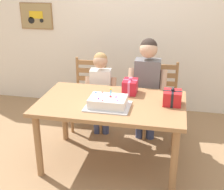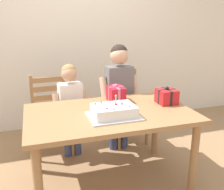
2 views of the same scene
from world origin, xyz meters
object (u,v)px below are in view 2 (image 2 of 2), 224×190
object	(u,v)px
chair_left	(51,114)
chair_right	(126,106)
child_younger	(71,102)
gift_box_red_large	(167,96)
gift_box_beside_cake	(116,94)
birthday_cake	(114,111)
child_older	(119,88)
dining_table	(110,121)

from	to	relation	value
chair_left	chair_right	xyz separation A→B (m)	(0.94, -0.00, 0.00)
child_younger	chair_left	bearing A→B (deg)	136.32
gift_box_red_large	chair_left	size ratio (longest dim) A/B	0.21
chair_left	chair_right	distance (m)	0.94
gift_box_beside_cake	birthday_cake	bearing A→B (deg)	-110.98
child_older	birthday_cake	bearing A→B (deg)	-112.34
gift_box_beside_cake	child_younger	distance (m)	0.56
birthday_cake	chair_right	bearing A→B (deg)	63.51
dining_table	child_older	bearing A→B (deg)	63.89
chair_right	gift_box_red_large	bearing A→B (deg)	-79.37
chair_left	child_older	xyz separation A→B (m)	(0.78, -0.20, 0.31)
chair_right	child_older	world-z (taller)	child_older
gift_box_red_large	child_older	xyz separation A→B (m)	(-0.31, 0.56, -0.03)
chair_right	birthday_cake	bearing A→B (deg)	-116.49
dining_table	gift_box_beside_cake	world-z (taller)	gift_box_beside_cake
chair_left	child_younger	xyz separation A→B (m)	(0.21, -0.20, 0.19)
gift_box_beside_cake	child_older	bearing A→B (deg)	66.09
gift_box_beside_cake	chair_left	bearing A→B (deg)	138.96
dining_table	birthday_cake	bearing A→B (deg)	-92.57
birthday_cake	gift_box_red_large	distance (m)	0.65
chair_right	gift_box_beside_cake	bearing A→B (deg)	-120.30
birthday_cake	chair_left	world-z (taller)	birthday_cake
child_younger	child_older	bearing A→B (deg)	-0.04
chair_left	gift_box_red_large	bearing A→B (deg)	-34.95
child_older	child_younger	distance (m)	0.58
chair_left	child_older	distance (m)	0.86
gift_box_beside_cake	child_older	distance (m)	0.38
gift_box_red_large	child_older	bearing A→B (deg)	118.72
birthday_cake	chair_left	xyz separation A→B (m)	(-0.47, 0.95, -0.32)
child_older	child_younger	size ratio (longest dim) A/B	1.18
gift_box_red_large	child_younger	world-z (taller)	child_younger
chair_right	child_younger	distance (m)	0.79
dining_table	child_older	distance (m)	0.70
gift_box_beside_cake	dining_table	bearing A→B (deg)	-118.77
birthday_cake	gift_box_beside_cake	world-z (taller)	birthday_cake
dining_table	chair_left	distance (m)	0.96
dining_table	chair_right	bearing A→B (deg)	60.21
gift_box_red_large	gift_box_beside_cake	bearing A→B (deg)	155.03
dining_table	child_younger	size ratio (longest dim) A/B	1.39
dining_table	child_younger	world-z (taller)	child_younger
gift_box_beside_cake	child_younger	size ratio (longest dim) A/B	0.19
gift_box_red_large	chair_left	bearing A→B (deg)	145.05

